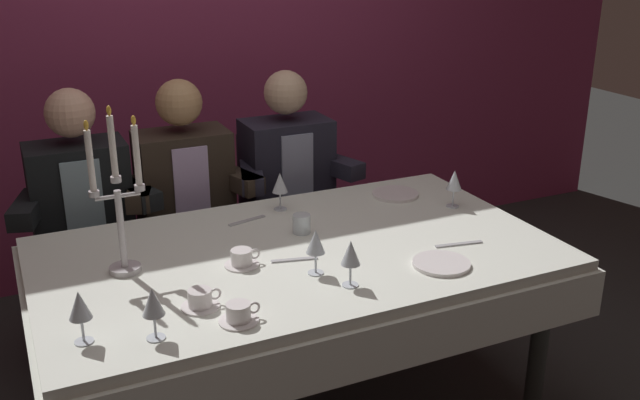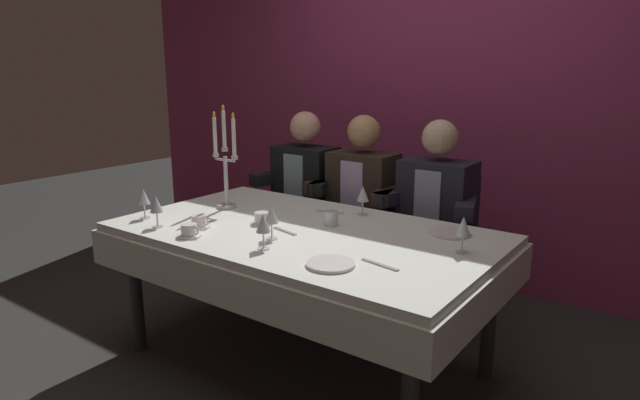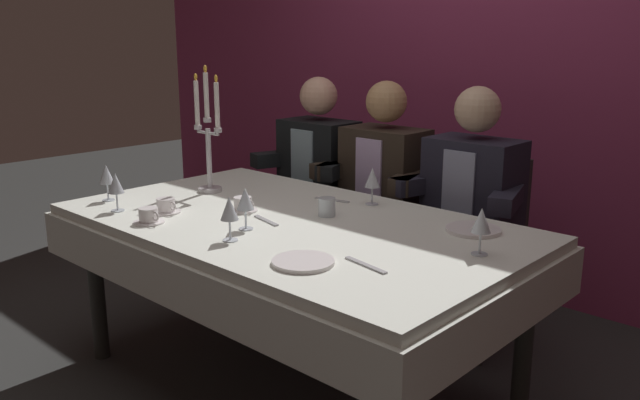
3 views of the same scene
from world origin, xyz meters
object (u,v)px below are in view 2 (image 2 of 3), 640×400
Objects in this scene: dinner_plate_0 at (449,233)px; seated_diner_0 at (306,184)px; wine_glass_3 at (156,205)px; water_tumbler_0 at (331,218)px; wine_glass_2 at (271,215)px; coffee_cup_2 at (199,222)px; dining_table at (304,251)px; wine_glass_1 at (363,194)px; wine_glass_5 at (144,197)px; wine_glass_4 at (263,224)px; coffee_cup_0 at (189,231)px; candelabra at (225,167)px; seated_diner_1 at (363,193)px; wine_glass_0 at (463,228)px; seated_diner_2 at (437,204)px; dinner_plate_1 at (331,264)px; coffee_cup_1 at (262,219)px.

seated_diner_0 reaches higher than dinner_plate_0.
wine_glass_3 is 2.15× the size of water_tumbler_0.
wine_glass_2 is 1.24× the size of coffee_cup_2.
water_tumbler_0 is (0.08, 0.13, 0.16)m from dining_table.
wine_glass_1 is 0.89m from coffee_cup_2.
wine_glass_5 reaches higher than coffee_cup_2.
coffee_cup_0 is (-0.41, -0.07, -0.09)m from wine_glass_4.
candelabra reaches higher than wine_glass_2.
coffee_cup_2 is (-0.53, -0.42, -0.01)m from water_tumbler_0.
water_tumbler_0 is 0.06× the size of seated_diner_1.
wine_glass_0 is at bearing 18.31° from coffee_cup_2.
dining_table is at bearing 83.84° from wine_glass_2.
seated_diner_2 is (1.14, 1.23, -0.12)m from wine_glass_5.
dinner_plate_1 is at bearing -0.18° from wine_glass_5.
wine_glass_2 is at bearing -81.11° from seated_diner_1.
wine_glass_0 is 2.15× the size of water_tumbler_0.
seated_diner_2 is at bearing 70.09° from dining_table.
dinner_plate_1 is 0.71m from coffee_cup_1.
wine_glass_2 and wine_glass_3 have the same top height.
dining_table is 1.56× the size of seated_diner_0.
wine_glass_1 is (-0.69, 0.28, 0.00)m from wine_glass_0.
wine_glass_1 and wine_glass_5 have the same top height.
coffee_cup_1 is at bearing 46.97° from coffee_cup_2.
wine_glass_0 reaches higher than water_tumbler_0.
seated_diner_2 is (0.56, 0.94, -0.03)m from coffee_cup_1.
dinner_plate_1 is 0.86m from coffee_cup_2.
dinner_plate_0 and dinner_plate_1 have the same top height.
wine_glass_4 is at bearing -147.33° from wine_glass_0.
wine_glass_4 is 0.49m from water_tumbler_0.
coffee_cup_0 is at bearing -2.22° from wine_glass_3.
candelabra is 1.30m from dinner_plate_0.
wine_glass_2 is at bearing -105.82° from water_tumbler_0.
seated_diner_1 is at bearing 116.13° from dinner_plate_1.
wine_glass_5 is (-1.45, -0.69, 0.11)m from dinner_plate_0.
water_tumbler_0 reaches higher than dining_table.
dinner_plate_1 is 1.04m from wine_glass_3.
wine_glass_3 is at bearing -131.39° from wine_glass_1.
dinner_plate_0 is (1.25, 0.27, -0.24)m from candelabra.
dining_table is at bearing -77.54° from seated_diner_1.
coffee_cup_0 is 1.34m from seated_diner_0.
dinner_plate_0 is 1.47m from wine_glass_3.
dinner_plate_1 is 1.26× the size of wine_glass_4.
seated_diner_0 is at bearing 147.76° from wine_glass_1.
dinner_plate_0 is 0.62m from seated_diner_2.
coffee_cup_1 is at bearing 132.85° from wine_glass_4.
wine_glass_3 is at bearing -176.49° from dinner_plate_1.
candelabra is 7.75× the size of water_tumbler_0.
dinner_plate_1 is at bearing -107.59° from dinner_plate_0.
seated_diner_1 reaches higher than wine_glass_1.
wine_glass_5 is 1.24× the size of coffee_cup_2.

